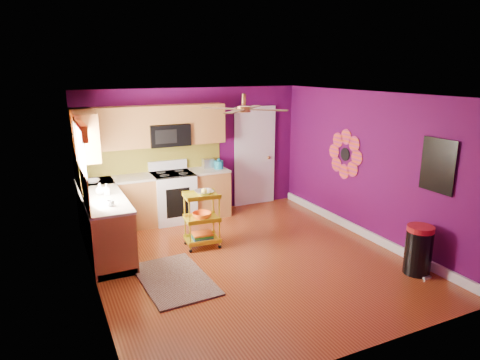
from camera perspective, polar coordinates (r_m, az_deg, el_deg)
ground at (r=6.74m, az=1.22°, el=-10.43°), size 5.00×5.00×0.00m
room_envelope at (r=6.23m, az=1.52°, el=3.34°), size 4.54×5.04×2.52m
lower_cabinets at (r=7.79m, az=-13.78°, el=-3.89°), size 2.81×2.31×0.94m
electric_range at (r=8.28m, az=-8.92°, el=-2.17°), size 0.76×0.66×1.13m
upper_cabinetry at (r=7.84m, az=-14.18°, el=6.48°), size 2.80×2.30×1.26m
left_window at (r=6.62m, az=-20.50°, el=4.00°), size 0.08×1.35×1.08m
panel_door at (r=9.10m, az=1.96°, el=3.04°), size 0.95×0.11×2.15m
right_wall_art at (r=7.26m, az=18.49°, el=2.69°), size 0.04×2.74×1.04m
ceiling_fan at (r=6.31m, az=0.51°, el=9.52°), size 1.01×1.01×0.26m
shag_rug at (r=6.18m, az=-8.75°, el=-12.90°), size 0.96×1.48×0.02m
rolling_cart at (r=7.00m, az=-5.03°, el=-4.97°), size 0.58×0.45×0.99m
trash_can at (r=6.65m, az=22.69°, el=-8.60°), size 0.38×0.41×0.72m
teal_kettle at (r=8.41m, az=-2.85°, el=2.07°), size 0.18×0.18×0.21m
toaster at (r=8.52m, az=-4.27°, el=2.25°), size 0.22×0.15×0.18m
soap_bottle_a at (r=6.98m, az=-17.39°, el=-1.19°), size 0.08×0.08×0.18m
soap_bottle_b at (r=7.03m, az=-18.17°, el=-1.13°), size 0.14×0.14×0.18m
counter_dish at (r=7.81m, az=-19.03°, el=-0.14°), size 0.23×0.23×0.06m
counter_cup at (r=6.40m, az=-16.90°, el=-3.00°), size 0.11×0.11×0.09m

